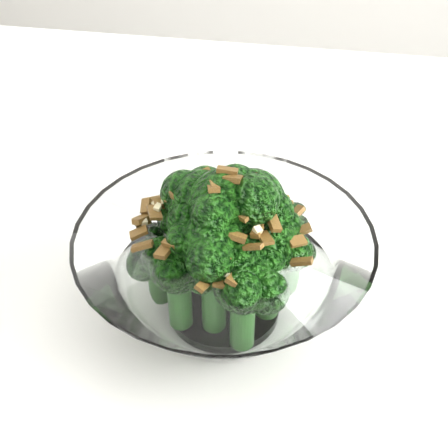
% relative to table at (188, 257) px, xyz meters
% --- Properties ---
extents(table, '(1.30, 0.95, 0.75)m').
position_rel_table_xyz_m(table, '(0.00, 0.00, 0.00)').
color(table, white).
rests_on(table, ground).
extents(broccoli_dish, '(0.23, 0.23, 0.14)m').
position_rel_table_xyz_m(broccoli_dish, '(0.08, -0.12, 0.12)').
color(broccoli_dish, white).
rests_on(broccoli_dish, table).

